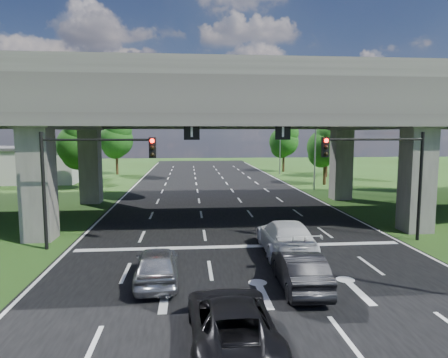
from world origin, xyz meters
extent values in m
plane|color=#2A4717|center=(0.00, 0.00, 0.00)|extent=(160.00, 160.00, 0.00)
cube|color=black|center=(0.00, 10.00, 0.01)|extent=(18.00, 120.00, 0.03)
cube|color=#34322F|center=(0.00, 12.00, 8.00)|extent=(80.00, 15.00, 2.00)
cube|color=#585651|center=(0.00, 4.75, 9.50)|extent=(80.00, 0.50, 1.00)
cube|color=#585651|center=(0.00, 19.25, 9.50)|extent=(80.00, 0.50, 1.00)
cube|color=#585651|center=(-11.00, 6.00, 3.50)|extent=(1.60, 1.60, 7.00)
cube|color=#585651|center=(-11.00, 18.00, 3.50)|extent=(1.60, 1.60, 7.00)
cube|color=#585651|center=(11.00, 6.00, 3.50)|extent=(1.60, 1.60, 7.00)
cube|color=#585651|center=(11.00, 18.00, 3.50)|extent=(1.60, 1.60, 7.00)
cube|color=black|center=(-2.50, 5.00, 6.00)|extent=(0.85, 0.06, 0.85)
cube|color=black|center=(2.50, 5.00, 6.00)|extent=(0.85, 0.06, 0.85)
cube|color=#9E9E99|center=(-26.00, 35.00, 2.00)|extent=(20.00, 10.00, 4.00)
cylinder|color=black|center=(10.00, 4.00, 3.00)|extent=(0.18, 0.18, 6.00)
cylinder|color=black|center=(7.25, 4.00, 5.60)|extent=(5.50, 0.12, 0.12)
cube|color=black|center=(4.50, 3.82, 5.20)|extent=(0.35, 0.28, 1.05)
sphere|color=#FF0C05|center=(4.50, 3.66, 5.55)|extent=(0.22, 0.22, 0.22)
cylinder|color=black|center=(-10.00, 4.00, 3.00)|extent=(0.18, 0.18, 6.00)
cylinder|color=black|center=(-7.25, 4.00, 5.60)|extent=(5.50, 0.12, 0.12)
cube|color=black|center=(-4.50, 3.82, 5.20)|extent=(0.35, 0.28, 1.05)
sphere|color=#FF0C05|center=(-4.50, 3.66, 5.55)|extent=(0.22, 0.22, 0.22)
cylinder|color=gray|center=(10.50, 24.00, 5.00)|extent=(0.16, 0.16, 10.00)
cylinder|color=gray|center=(9.00, 24.00, 9.70)|extent=(3.00, 0.10, 0.10)
cube|color=gray|center=(7.50, 24.00, 9.60)|extent=(0.60, 0.25, 0.18)
cylinder|color=gray|center=(10.50, 40.00, 5.00)|extent=(0.16, 0.16, 10.00)
cylinder|color=gray|center=(9.00, 40.00, 9.70)|extent=(3.00, 0.10, 0.10)
cube|color=gray|center=(7.50, 40.00, 9.60)|extent=(0.60, 0.25, 0.18)
cylinder|color=black|center=(-14.00, 26.00, 1.65)|extent=(0.36, 0.36, 3.30)
sphere|color=#204512|center=(-14.00, 26.00, 4.65)|extent=(4.50, 4.50, 4.50)
sphere|color=#204512|center=(-13.60, 25.70, 6.00)|extent=(3.60, 3.60, 3.60)
sphere|color=#204512|center=(-14.30, 26.40, 3.75)|extent=(3.30, 3.30, 3.30)
cylinder|color=black|center=(-17.00, 34.00, 1.43)|extent=(0.36, 0.36, 2.86)
sphere|color=#204512|center=(-17.00, 34.00, 4.03)|extent=(3.90, 3.90, 3.90)
sphere|color=#204512|center=(-16.60, 33.70, 5.20)|extent=(3.12, 3.12, 3.12)
sphere|color=#204512|center=(-17.30, 34.40, 3.25)|extent=(2.86, 2.86, 2.86)
cylinder|color=black|center=(-13.00, 42.00, 1.76)|extent=(0.36, 0.36, 3.52)
sphere|color=#204512|center=(-13.00, 42.00, 4.96)|extent=(4.80, 4.80, 4.80)
sphere|color=#204512|center=(-12.60, 41.70, 6.40)|extent=(3.84, 3.84, 3.84)
sphere|color=#204512|center=(-13.30, 42.40, 4.00)|extent=(3.52, 3.52, 3.52)
cylinder|color=black|center=(13.00, 28.00, 1.54)|extent=(0.36, 0.36, 3.08)
sphere|color=#204512|center=(13.00, 28.00, 4.34)|extent=(4.20, 4.20, 4.20)
sphere|color=#204512|center=(13.40, 27.70, 5.60)|extent=(3.36, 3.36, 3.36)
sphere|color=#204512|center=(12.70, 28.40, 3.50)|extent=(3.08, 3.08, 3.08)
cylinder|color=black|center=(16.00, 36.00, 1.43)|extent=(0.36, 0.36, 2.86)
sphere|color=#204512|center=(16.00, 36.00, 4.03)|extent=(3.90, 3.90, 3.90)
sphere|color=#204512|center=(16.40, 35.70, 5.20)|extent=(3.12, 3.12, 3.12)
sphere|color=#204512|center=(15.70, 36.40, 3.25)|extent=(2.86, 2.86, 2.86)
cylinder|color=black|center=(12.00, 44.00, 1.65)|extent=(0.36, 0.36, 3.30)
sphere|color=#204512|center=(12.00, 44.00, 4.65)|extent=(4.50, 4.50, 4.50)
sphere|color=#204512|center=(12.40, 43.70, 6.00)|extent=(3.60, 3.60, 3.60)
sphere|color=#204512|center=(11.70, 44.40, 3.75)|extent=(3.30, 3.30, 3.30)
imported|color=#9A9BA1|center=(-3.97, -1.25, 0.75)|extent=(1.87, 4.31, 1.44)
imported|color=black|center=(1.49, -2.33, 0.74)|extent=(1.69, 4.39, 1.43)
imported|color=white|center=(2.05, 2.14, 0.85)|extent=(2.48, 5.74, 1.65)
imported|color=black|center=(-1.55, -6.21, 0.73)|extent=(2.41, 5.09, 1.40)
camera|label=1|loc=(-2.69, -16.69, 5.92)|focal=32.00mm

